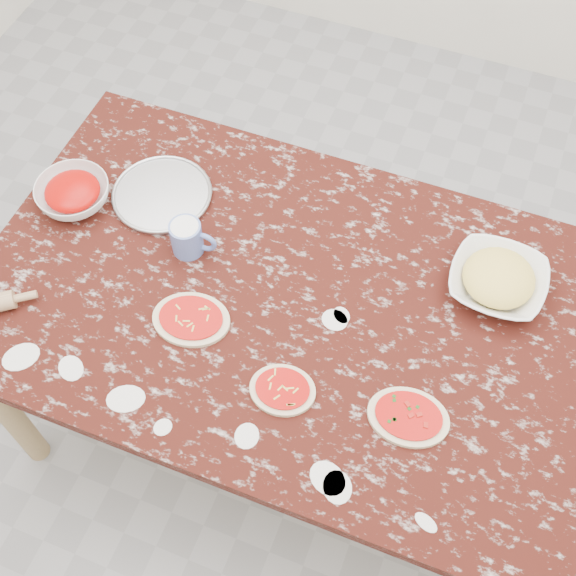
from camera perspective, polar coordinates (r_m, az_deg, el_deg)
The scene contains 9 objects.
ground at distance 2.54m, azimuth 0.00°, elevation -9.72°, with size 4.00×4.00×0.00m, color gray.
worktable at distance 1.95m, azimuth 0.00°, elevation -2.10°, with size 1.60×1.00×0.75m.
pizza_tray at distance 2.10m, azimuth -9.71°, elevation 7.11°, with size 0.27×0.27×0.01m, color #B2B2B7.
sauce_bowl at distance 2.12m, azimuth -16.26°, elevation 6.98°, with size 0.20×0.20×0.06m, color white.
cheese_bowl at distance 1.94m, azimuth 15.87°, elevation 0.48°, with size 0.24×0.24×0.06m, color white.
flour_mug at distance 1.94m, azimuth -7.75°, elevation 3.88°, with size 0.13×0.08×0.10m.
pizza_left at distance 1.85m, azimuth -7.50°, elevation -2.41°, with size 0.22×0.18×0.02m.
pizza_mid at distance 1.75m, azimuth -0.42°, elevation -7.89°, with size 0.17×0.15×0.02m.
pizza_right at distance 1.74m, azimuth 9.29°, elevation -9.81°, with size 0.20×0.16×0.02m.
Camera 1 is at (0.36, -0.92, 2.35)m, focal length 45.95 mm.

